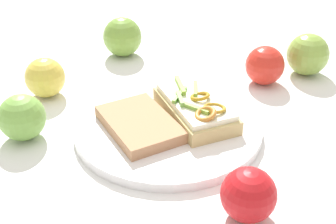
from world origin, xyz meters
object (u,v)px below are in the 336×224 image
(apple_3, at_px, (122,37))
(apple_4, at_px, (308,54))
(apple_2, at_px, (265,65))
(apple_5, at_px, (248,195))
(apple_0, at_px, (22,117))
(plate, at_px, (168,127))
(apple_1, at_px, (45,77))
(bread_slice_side, at_px, (140,124))
(sandwich, at_px, (196,108))

(apple_3, height_order, apple_4, same)
(apple_2, relative_size, apple_5, 1.06)
(apple_0, bearing_deg, plate, -65.81)
(apple_1, bearing_deg, bread_slice_side, -107.81)
(sandwich, bearing_deg, apple_2, 114.15)
(apple_2, xyz_separation_m, apple_4, (0.07, -0.07, 0.00))
(sandwich, relative_size, apple_3, 2.09)
(apple_2, bearing_deg, apple_4, -46.42)
(plate, distance_m, bread_slice_side, 0.05)
(apple_5, bearing_deg, apple_2, 6.42)
(apple_3, distance_m, apple_5, 0.53)
(bread_slice_side, relative_size, apple_2, 1.90)
(sandwich, relative_size, apple_0, 2.36)
(apple_0, relative_size, apple_1, 1.01)
(bread_slice_side, bearing_deg, apple_5, 10.73)
(plate, bearing_deg, sandwich, -48.90)
(apple_1, relative_size, apple_3, 0.87)
(apple_5, bearing_deg, apple_3, 41.65)
(apple_1, bearing_deg, plate, -98.18)
(apple_2, bearing_deg, apple_0, 133.90)
(bread_slice_side, height_order, apple_0, apple_0)
(plate, xyz_separation_m, apple_3, (0.25, 0.19, 0.03))
(apple_0, bearing_deg, apple_2, -46.10)
(plate, distance_m, sandwich, 0.05)
(apple_0, relative_size, apple_3, 0.88)
(apple_4, bearing_deg, apple_5, 175.87)
(bread_slice_side, xyz_separation_m, apple_1, (0.07, 0.21, 0.01))
(plate, relative_size, bread_slice_side, 2.14)
(apple_1, height_order, apple_5, apple_1)
(plate, height_order, apple_1, apple_1)
(apple_3, relative_size, apple_5, 1.19)
(apple_3, bearing_deg, apple_4, -83.69)
(apple_3, distance_m, apple_4, 0.39)
(bread_slice_side, xyz_separation_m, apple_4, (0.32, -0.23, 0.02))
(apple_3, bearing_deg, bread_slice_side, -150.73)
(plate, relative_size, apple_3, 3.63)
(apple_0, distance_m, apple_2, 0.45)
(sandwich, distance_m, bread_slice_side, 0.10)
(bread_slice_side, relative_size, apple_4, 1.71)
(sandwich, height_order, apple_2, apple_2)
(plate, distance_m, apple_5, 0.22)
(apple_1, bearing_deg, apple_3, -15.26)
(plate, xyz_separation_m, apple_5, (-0.15, -0.16, 0.03))
(plate, height_order, apple_5, apple_5)
(bread_slice_side, distance_m, apple_4, 0.39)
(sandwich, xyz_separation_m, apple_3, (0.22, 0.23, 0.01))
(sandwich, relative_size, apple_5, 2.48)
(apple_2, xyz_separation_m, apple_3, (0.03, 0.31, 0.00))
(apple_0, height_order, apple_3, apple_3)
(bread_slice_side, height_order, apple_1, apple_1)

